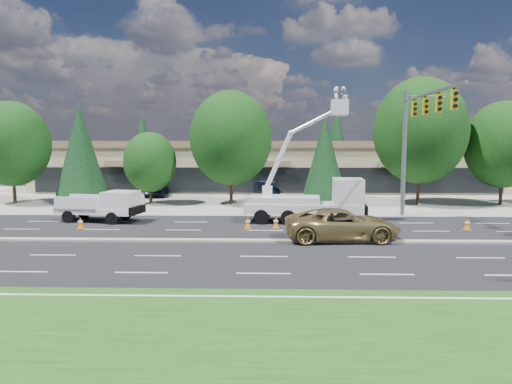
{
  "coord_description": "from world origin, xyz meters",
  "views": [
    {
      "loc": [
        0.17,
        -24.06,
        5.28
      ],
      "look_at": [
        -0.53,
        2.75,
        2.4
      ],
      "focal_mm": 32.0,
      "sensor_mm": 36.0,
      "label": 1
    }
  ],
  "objects_px": {
    "signal_mast": "(415,131)",
    "bucket_truck": "(315,194)",
    "minivan": "(342,224)",
    "utility_pickup": "(103,209)"
  },
  "relations": [
    {
      "from": "signal_mast",
      "to": "bucket_truck",
      "type": "distance_m",
      "value": 7.97
    },
    {
      "from": "signal_mast",
      "to": "utility_pickup",
      "type": "bearing_deg",
      "value": -177.5
    },
    {
      "from": "bucket_truck",
      "to": "minivan",
      "type": "distance_m",
      "value": 5.71
    },
    {
      "from": "bucket_truck",
      "to": "utility_pickup",
      "type": "bearing_deg",
      "value": -174.9
    },
    {
      "from": "signal_mast",
      "to": "minivan",
      "type": "distance_m",
      "value": 10.11
    },
    {
      "from": "bucket_truck",
      "to": "minivan",
      "type": "height_order",
      "value": "bucket_truck"
    },
    {
      "from": "utility_pickup",
      "to": "minivan",
      "type": "height_order",
      "value": "utility_pickup"
    },
    {
      "from": "signal_mast",
      "to": "minivan",
      "type": "bearing_deg",
      "value": -132.01
    },
    {
      "from": "bucket_truck",
      "to": "minivan",
      "type": "bearing_deg",
      "value": -75.32
    },
    {
      "from": "signal_mast",
      "to": "utility_pickup",
      "type": "height_order",
      "value": "signal_mast"
    }
  ]
}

